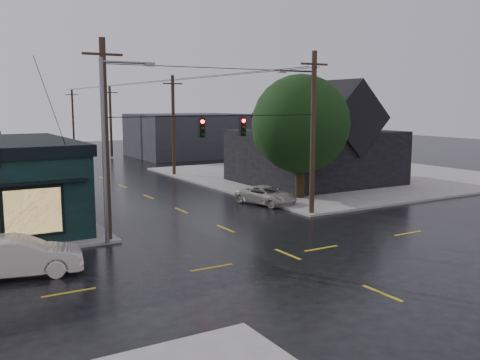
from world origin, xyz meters
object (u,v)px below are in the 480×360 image
sedan_cream (18,257)px  corner_tree (301,124)px  utility_pole_ne (311,215)px  suv_silver (266,195)px  utility_pole_nw (109,242)px

sedan_cream → corner_tree: bearing=-55.9°
corner_tree → utility_pole_ne: (-2.73, -4.88, -5.51)m
suv_silver → utility_pole_ne: bearing=-99.7°
corner_tree → suv_silver: corner_tree is taller
utility_pole_nw → sedan_cream: bearing=-143.5°
sedan_cream → utility_pole_ne: bearing=-66.9°
utility_pole_nw → utility_pole_ne: bearing=0.0°
utility_pole_ne → sedan_cream: (-17.80, -3.55, 0.82)m
corner_tree → utility_pole_nw: (-15.73, -4.88, -5.51)m
utility_pole_nw → utility_pole_ne: size_ratio=1.00×
utility_pole_nw → suv_silver: (12.50, 4.46, 0.64)m
utility_pole_ne → sedan_cream: utility_pole_ne is taller
corner_tree → utility_pole_nw: bearing=-162.8°
sedan_cream → suv_silver: bearing=-53.3°
corner_tree → utility_pole_ne: bearing=-119.3°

